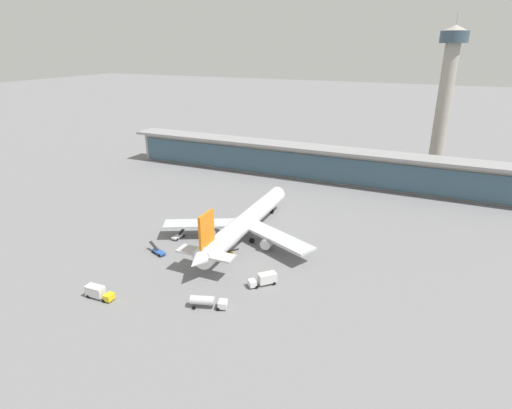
{
  "coord_description": "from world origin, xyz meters",
  "views": [
    {
      "loc": [
        53.89,
        -102.39,
        57.83
      ],
      "look_at": [
        0.0,
        15.29,
        8.0
      ],
      "focal_mm": 29.43,
      "sensor_mm": 36.0,
      "label": 1
    }
  ],
  "objects_px": {
    "service_truck_near_nose_white": "(207,301)",
    "service_truck_by_tail_yellow": "(98,292)",
    "service_truck_on_taxiway_white": "(179,236)",
    "control_tower": "(446,89)",
    "airliner_on_stand": "(245,223)",
    "service_truck_under_wing_blue": "(158,251)",
    "service_truck_mid_apron_yellow": "(226,252)",
    "service_truck_at_far_stand_white": "(264,279)"
  },
  "relations": [
    {
      "from": "service_truck_near_nose_white",
      "to": "service_truck_by_tail_yellow",
      "type": "relative_size",
      "value": 1.21
    },
    {
      "from": "service_truck_on_taxiway_white",
      "to": "control_tower",
      "type": "bearing_deg",
      "value": 58.73
    },
    {
      "from": "airliner_on_stand",
      "to": "service_truck_on_taxiway_white",
      "type": "height_order",
      "value": "airliner_on_stand"
    },
    {
      "from": "service_truck_near_nose_white",
      "to": "service_truck_by_tail_yellow",
      "type": "bearing_deg",
      "value": -163.6
    },
    {
      "from": "service_truck_under_wing_blue",
      "to": "service_truck_on_taxiway_white",
      "type": "relative_size",
      "value": 0.99
    },
    {
      "from": "service_truck_mid_apron_yellow",
      "to": "control_tower",
      "type": "height_order",
      "value": "control_tower"
    },
    {
      "from": "service_truck_near_nose_white",
      "to": "service_truck_mid_apron_yellow",
      "type": "xyz_separation_m",
      "value": [
        -8.58,
        24.81,
        -0.9
      ]
    },
    {
      "from": "service_truck_on_taxiway_white",
      "to": "service_truck_under_wing_blue",
      "type": "bearing_deg",
      "value": -86.06
    },
    {
      "from": "service_truck_under_wing_blue",
      "to": "service_truck_on_taxiway_white",
      "type": "bearing_deg",
      "value": 93.94
    },
    {
      "from": "service_truck_near_nose_white",
      "to": "service_truck_under_wing_blue",
      "type": "distance_m",
      "value": 31.83
    },
    {
      "from": "service_truck_near_nose_white",
      "to": "service_truck_on_taxiway_white",
      "type": "bearing_deg",
      "value": 133.93
    },
    {
      "from": "service_truck_mid_apron_yellow",
      "to": "control_tower",
      "type": "bearing_deg",
      "value": 66.91
    },
    {
      "from": "airliner_on_stand",
      "to": "service_truck_mid_apron_yellow",
      "type": "xyz_separation_m",
      "value": [
        -0.26,
        -12.21,
        -4.67
      ]
    },
    {
      "from": "airliner_on_stand",
      "to": "service_truck_by_tail_yellow",
      "type": "xyz_separation_m",
      "value": [
        -17.67,
        -44.67,
        -3.79
      ]
    },
    {
      "from": "service_truck_by_tail_yellow",
      "to": "service_truck_at_far_stand_white",
      "type": "distance_m",
      "value": 40.81
    },
    {
      "from": "service_truck_under_wing_blue",
      "to": "service_truck_at_far_stand_white",
      "type": "bearing_deg",
      "value": -4.02
    },
    {
      "from": "service_truck_by_tail_yellow",
      "to": "service_truck_mid_apron_yellow",
      "type": "bearing_deg",
      "value": 61.79
    },
    {
      "from": "service_truck_on_taxiway_white",
      "to": "service_truck_near_nose_white",
      "type": "bearing_deg",
      "value": -46.07
    },
    {
      "from": "service_truck_by_tail_yellow",
      "to": "airliner_on_stand",
      "type": "bearing_deg",
      "value": 68.42
    },
    {
      "from": "airliner_on_stand",
      "to": "service_truck_under_wing_blue",
      "type": "distance_m",
      "value": 27.57
    },
    {
      "from": "service_truck_near_nose_white",
      "to": "control_tower",
      "type": "xyz_separation_m",
      "value": [
        41.75,
        142.87,
        36.68
      ]
    },
    {
      "from": "service_truck_by_tail_yellow",
      "to": "control_tower",
      "type": "height_order",
      "value": "control_tower"
    },
    {
      "from": "airliner_on_stand",
      "to": "service_truck_mid_apron_yellow",
      "type": "height_order",
      "value": "airliner_on_stand"
    },
    {
      "from": "service_truck_on_taxiway_white",
      "to": "service_truck_mid_apron_yellow",
      "type": "bearing_deg",
      "value": -11.46
    },
    {
      "from": "service_truck_by_tail_yellow",
      "to": "service_truck_at_far_stand_white",
      "type": "bearing_deg",
      "value": 33.14
    },
    {
      "from": "service_truck_by_tail_yellow",
      "to": "service_truck_near_nose_white",
      "type": "bearing_deg",
      "value": 16.4
    },
    {
      "from": "service_truck_under_wing_blue",
      "to": "control_tower",
      "type": "xyz_separation_m",
      "value": [
        68.56,
        125.74,
        37.58
      ]
    },
    {
      "from": "service_truck_on_taxiway_white",
      "to": "control_tower",
      "type": "xyz_separation_m",
      "value": [
        69.36,
        114.2,
        37.58
      ]
    },
    {
      "from": "service_truck_near_nose_white",
      "to": "service_truck_mid_apron_yellow",
      "type": "bearing_deg",
      "value": 109.07
    },
    {
      "from": "service_truck_under_wing_blue",
      "to": "service_truck_by_tail_yellow",
      "type": "bearing_deg",
      "value": -88.07
    },
    {
      "from": "service_truck_mid_apron_yellow",
      "to": "control_tower",
      "type": "distance_m",
      "value": 133.73
    },
    {
      "from": "service_truck_mid_apron_yellow",
      "to": "airliner_on_stand",
      "type": "bearing_deg",
      "value": 88.78
    },
    {
      "from": "service_truck_near_nose_white",
      "to": "control_tower",
      "type": "relative_size",
      "value": 0.13
    },
    {
      "from": "airliner_on_stand",
      "to": "service_truck_on_taxiway_white",
      "type": "relative_size",
      "value": 9.49
    },
    {
      "from": "service_truck_on_taxiway_white",
      "to": "service_truck_at_far_stand_white",
      "type": "distance_m",
      "value": 38.45
    },
    {
      "from": "service_truck_at_far_stand_white",
      "to": "service_truck_under_wing_blue",
      "type": "bearing_deg",
      "value": 175.98
    },
    {
      "from": "service_truck_mid_apron_yellow",
      "to": "service_truck_on_taxiway_white",
      "type": "xyz_separation_m",
      "value": [
        -19.04,
        3.86,
        0.0
      ]
    },
    {
      "from": "control_tower",
      "to": "service_truck_at_far_stand_white",
      "type": "bearing_deg",
      "value": -104.67
    },
    {
      "from": "service_truck_mid_apron_yellow",
      "to": "service_truck_at_far_stand_white",
      "type": "bearing_deg",
      "value": -31.19
    },
    {
      "from": "service_truck_near_nose_white",
      "to": "airliner_on_stand",
      "type": "bearing_deg",
      "value": 102.66
    },
    {
      "from": "airliner_on_stand",
      "to": "service_truck_under_wing_blue",
      "type": "height_order",
      "value": "airliner_on_stand"
    },
    {
      "from": "service_truck_mid_apron_yellow",
      "to": "control_tower",
      "type": "xyz_separation_m",
      "value": [
        50.32,
        118.06,
        37.58
      ]
    }
  ]
}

